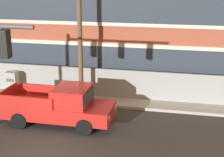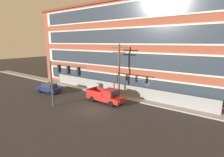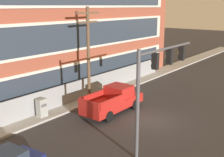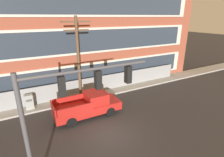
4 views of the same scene
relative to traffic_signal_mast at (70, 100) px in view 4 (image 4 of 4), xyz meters
name	(u,v)px [view 4 (image 4 of 4)]	position (x,y,z in m)	size (l,w,h in m)	color
ground_plane	(109,135)	(3.02, 2.11, -4.39)	(160.00, 160.00, 0.00)	#333030
sidewalk_building_side	(79,97)	(3.02, 8.85, -4.31)	(80.00, 2.17, 0.16)	#9E9B93
brick_mill_building	(40,21)	(0.96, 14.87, 2.99)	(37.62, 10.46, 14.73)	brown
chain_link_fence	(66,91)	(1.85, 9.14, -3.43)	(28.58, 0.06, 1.88)	gray
traffic_signal_mast	(70,100)	(0.00, 0.00, 0.00)	(6.14, 0.43, 5.96)	#4C4C51
pickup_truck_red	(89,105)	(2.75, 5.22, -3.45)	(5.56, 2.15, 1.98)	#AD1E19
utility_pole_near_corner	(78,57)	(2.99, 8.02, 0.07)	(2.58, 0.26, 7.98)	brown
electrical_cabinet	(29,102)	(-1.56, 8.52, -3.63)	(0.68, 0.54, 1.51)	#939993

